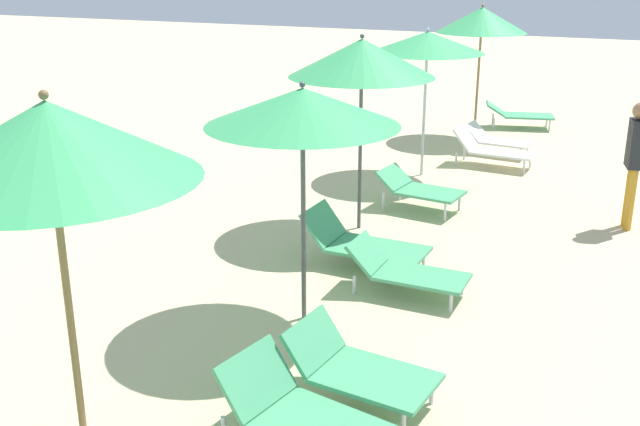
{
  "coord_description": "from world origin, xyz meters",
  "views": [
    {
      "loc": [
        2.97,
        2.4,
        3.65
      ],
      "look_at": [
        0.06,
        9.08,
        1.15
      ],
      "focal_mm": 42.31,
      "sensor_mm": 36.0,
      "label": 1
    }
  ],
  "objects_px": {
    "lounger_fourth_inland": "(357,368)",
    "lounger_sixth_shoreside": "(491,149)",
    "umbrella_farthest": "(482,20)",
    "umbrella_fifth": "(362,58)",
    "lounger_fifth_inland": "(361,242)",
    "lounger_fourth_shoreside": "(405,270)",
    "lounger_farthest_shoreside": "(519,114)",
    "umbrella_third": "(49,141)",
    "lounger_third_shoreside": "(306,416)",
    "person_walking_mid": "(636,152)",
    "umbrella_fourth": "(302,107)",
    "lounger_farthest_inland": "(497,139)",
    "lounger_fifth_shoreside": "(419,189)",
    "umbrella_sixth": "(427,42)"
  },
  "relations": [
    {
      "from": "lounger_fourth_inland",
      "to": "lounger_sixth_shoreside",
      "type": "relative_size",
      "value": 0.9
    },
    {
      "from": "lounger_fourth_inland",
      "to": "umbrella_farthest",
      "type": "height_order",
      "value": "umbrella_farthest"
    },
    {
      "from": "umbrella_fifth",
      "to": "lounger_fifth_inland",
      "type": "bearing_deg",
      "value": -68.14
    },
    {
      "from": "lounger_fourth_shoreside",
      "to": "lounger_sixth_shoreside",
      "type": "xyz_separation_m",
      "value": [
        -0.21,
        5.85,
        0.04
      ]
    },
    {
      "from": "lounger_fourth_shoreside",
      "to": "lounger_farthest_shoreside",
      "type": "distance_m",
      "value": 9.34
    },
    {
      "from": "umbrella_third",
      "to": "lounger_farthest_shoreside",
      "type": "distance_m",
      "value": 13.75
    },
    {
      "from": "umbrella_farthest",
      "to": "lounger_third_shoreside",
      "type": "bearing_deg",
      "value": -84.09
    },
    {
      "from": "lounger_fourth_inland",
      "to": "person_walking_mid",
      "type": "relative_size",
      "value": 0.74
    },
    {
      "from": "umbrella_fourth",
      "to": "person_walking_mid",
      "type": "bearing_deg",
      "value": 55.48
    },
    {
      "from": "umbrella_farthest",
      "to": "person_walking_mid",
      "type": "height_order",
      "value": "umbrella_farthest"
    },
    {
      "from": "lounger_third_shoreside",
      "to": "lounger_fourth_inland",
      "type": "relative_size",
      "value": 1.18
    },
    {
      "from": "lounger_fourth_inland",
      "to": "lounger_farthest_inland",
      "type": "bearing_deg",
      "value": 100.63
    },
    {
      "from": "lounger_fifth_shoreside",
      "to": "lounger_farthest_inland",
      "type": "relative_size",
      "value": 1.02
    },
    {
      "from": "lounger_fifth_inland",
      "to": "umbrella_farthest",
      "type": "distance_m",
      "value": 7.75
    },
    {
      "from": "lounger_third_shoreside",
      "to": "lounger_fourth_shoreside",
      "type": "relative_size",
      "value": 1.16
    },
    {
      "from": "lounger_fifth_shoreside",
      "to": "person_walking_mid",
      "type": "relative_size",
      "value": 0.73
    },
    {
      "from": "lounger_fourth_shoreside",
      "to": "umbrella_fifth",
      "type": "height_order",
      "value": "umbrella_fifth"
    },
    {
      "from": "umbrella_third",
      "to": "lounger_fifth_shoreside",
      "type": "height_order",
      "value": "umbrella_third"
    },
    {
      "from": "lounger_farthest_shoreside",
      "to": "lounger_sixth_shoreside",
      "type": "bearing_deg",
      "value": -102.34
    },
    {
      "from": "lounger_fourth_inland",
      "to": "lounger_fourth_shoreside",
      "type": "bearing_deg",
      "value": 104.09
    },
    {
      "from": "lounger_fourth_shoreside",
      "to": "umbrella_sixth",
      "type": "relative_size",
      "value": 0.53
    },
    {
      "from": "lounger_fifth_shoreside",
      "to": "lounger_farthest_inland",
      "type": "distance_m",
      "value": 3.85
    },
    {
      "from": "lounger_farthest_inland",
      "to": "umbrella_fifth",
      "type": "bearing_deg",
      "value": -94.34
    },
    {
      "from": "lounger_farthest_shoreside",
      "to": "person_walking_mid",
      "type": "distance_m",
      "value": 6.55
    },
    {
      "from": "lounger_fourth_shoreside",
      "to": "lounger_fifth_shoreside",
      "type": "xyz_separation_m",
      "value": [
        -0.7,
        2.94,
        0.05
      ]
    },
    {
      "from": "lounger_farthest_inland",
      "to": "person_walking_mid",
      "type": "height_order",
      "value": "person_walking_mid"
    },
    {
      "from": "umbrella_third",
      "to": "lounger_fourth_inland",
      "type": "distance_m",
      "value": 3.24
    },
    {
      "from": "umbrella_fourth",
      "to": "lounger_fourth_shoreside",
      "type": "height_order",
      "value": "umbrella_fourth"
    },
    {
      "from": "umbrella_third",
      "to": "lounger_farthest_inland",
      "type": "distance_m",
      "value": 11.24
    },
    {
      "from": "umbrella_fifth",
      "to": "lounger_fifth_shoreside",
      "type": "bearing_deg",
      "value": 63.72
    },
    {
      "from": "lounger_fourth_shoreside",
      "to": "lounger_fifth_inland",
      "type": "relative_size",
      "value": 0.87
    },
    {
      "from": "umbrella_farthest",
      "to": "umbrella_sixth",
      "type": "bearing_deg",
      "value": -93.63
    },
    {
      "from": "umbrella_third",
      "to": "lounger_fourth_inland",
      "type": "height_order",
      "value": "umbrella_third"
    },
    {
      "from": "umbrella_fifth",
      "to": "lounger_fifth_shoreside",
      "type": "distance_m",
      "value": 2.38
    },
    {
      "from": "lounger_fifth_shoreside",
      "to": "lounger_fifth_inland",
      "type": "relative_size",
      "value": 0.85
    },
    {
      "from": "lounger_fifth_inland",
      "to": "umbrella_sixth",
      "type": "xyz_separation_m",
      "value": [
        -0.45,
        4.22,
        1.98
      ]
    },
    {
      "from": "lounger_third_shoreside",
      "to": "umbrella_fifth",
      "type": "height_order",
      "value": "umbrella_fifth"
    },
    {
      "from": "umbrella_farthest",
      "to": "lounger_farthest_inland",
      "type": "height_order",
      "value": "umbrella_farthest"
    },
    {
      "from": "umbrella_farthest",
      "to": "lounger_farthest_shoreside",
      "type": "height_order",
      "value": "umbrella_farthest"
    },
    {
      "from": "umbrella_sixth",
      "to": "lounger_farthest_shoreside",
      "type": "distance_m",
      "value": 5.01
    },
    {
      "from": "lounger_fourth_shoreside",
      "to": "lounger_farthest_inland",
      "type": "relative_size",
      "value": 1.05
    },
    {
      "from": "lounger_third_shoreside",
      "to": "lounger_farthest_inland",
      "type": "distance_m",
      "value": 9.78
    },
    {
      "from": "lounger_farthest_shoreside",
      "to": "umbrella_fourth",
      "type": "bearing_deg",
      "value": -106.6
    },
    {
      "from": "umbrella_third",
      "to": "lounger_fifth_inland",
      "type": "xyz_separation_m",
      "value": [
        0.21,
        4.8,
        -2.31
      ]
    },
    {
      "from": "lounger_fifth_inland",
      "to": "lounger_fourth_shoreside",
      "type": "bearing_deg",
      "value": -36.05
    },
    {
      "from": "umbrella_fifth",
      "to": "umbrella_fourth",
      "type": "bearing_deg",
      "value": -80.83
    },
    {
      "from": "lounger_third_shoreside",
      "to": "person_walking_mid",
      "type": "height_order",
      "value": "person_walking_mid"
    },
    {
      "from": "lounger_farthest_shoreside",
      "to": "person_walking_mid",
      "type": "height_order",
      "value": "person_walking_mid"
    },
    {
      "from": "umbrella_third",
      "to": "umbrella_sixth",
      "type": "xyz_separation_m",
      "value": [
        -0.24,
        9.02,
        -0.33
      ]
    },
    {
      "from": "lounger_third_shoreside",
      "to": "lounger_farthest_inland",
      "type": "xyz_separation_m",
      "value": [
        -0.44,
        9.77,
        0.02
      ]
    }
  ]
}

